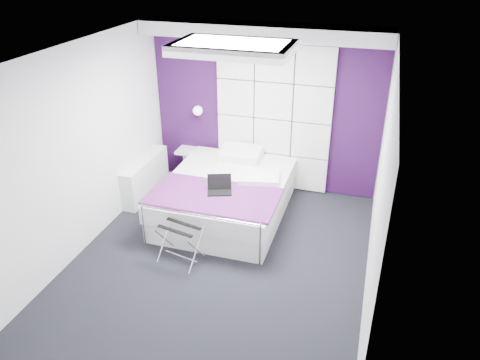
% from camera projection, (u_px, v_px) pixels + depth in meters
% --- Properties ---
extents(floor, '(4.40, 4.40, 0.00)m').
position_uv_depth(floor, '(220.00, 259.00, 5.97)').
color(floor, black).
rests_on(floor, ground).
extents(ceiling, '(4.40, 4.40, 0.00)m').
position_uv_depth(ceiling, '(215.00, 54.00, 4.77)').
color(ceiling, white).
rests_on(ceiling, wall_back).
extents(wall_back, '(3.60, 0.00, 3.60)m').
position_uv_depth(wall_back, '(265.00, 109.00, 7.24)').
color(wall_back, white).
rests_on(wall_back, floor).
extents(wall_left, '(0.00, 4.40, 4.40)m').
position_uv_depth(wall_left, '(82.00, 150.00, 5.83)').
color(wall_left, white).
rests_on(wall_left, floor).
extents(wall_right, '(0.00, 4.40, 4.40)m').
position_uv_depth(wall_right, '(380.00, 190.00, 4.90)').
color(wall_right, white).
rests_on(wall_right, floor).
extents(accent_wall, '(3.58, 0.02, 2.58)m').
position_uv_depth(accent_wall, '(265.00, 109.00, 7.23)').
color(accent_wall, '#2D0D38').
rests_on(accent_wall, wall_back).
extents(soffit, '(3.58, 0.50, 0.20)m').
position_uv_depth(soffit, '(263.00, 31.00, 6.47)').
color(soffit, white).
rests_on(soffit, wall_back).
extents(headboard, '(1.80, 0.08, 2.30)m').
position_uv_depth(headboard, '(273.00, 119.00, 7.21)').
color(headboard, silver).
rests_on(headboard, wall_back).
extents(skylight, '(1.36, 0.86, 0.12)m').
position_uv_depth(skylight, '(233.00, 47.00, 5.30)').
color(skylight, white).
rests_on(skylight, ceiling).
extents(wall_lamp, '(0.15, 0.15, 0.15)m').
position_uv_depth(wall_lamp, '(199.00, 110.00, 7.43)').
color(wall_lamp, white).
rests_on(wall_lamp, wall_back).
extents(radiator, '(0.22, 1.20, 0.60)m').
position_uv_depth(radiator, '(145.00, 177.00, 7.37)').
color(radiator, white).
rests_on(radiator, floor).
extents(bed, '(1.74, 2.10, 0.74)m').
position_uv_depth(bed, '(226.00, 195.00, 6.82)').
color(bed, white).
rests_on(bed, floor).
extents(nightstand, '(0.41, 0.32, 0.05)m').
position_uv_depth(nightstand, '(190.00, 151.00, 7.77)').
color(nightstand, white).
rests_on(nightstand, wall_back).
extents(luggage_rack, '(0.51, 0.37, 0.50)m').
position_uv_depth(luggage_rack, '(180.00, 244.00, 5.85)').
color(luggage_rack, silver).
rests_on(luggage_rack, floor).
extents(laptop, '(0.32, 0.23, 0.23)m').
position_uv_depth(laptop, '(221.00, 187.00, 6.32)').
color(laptop, black).
rests_on(laptop, bed).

